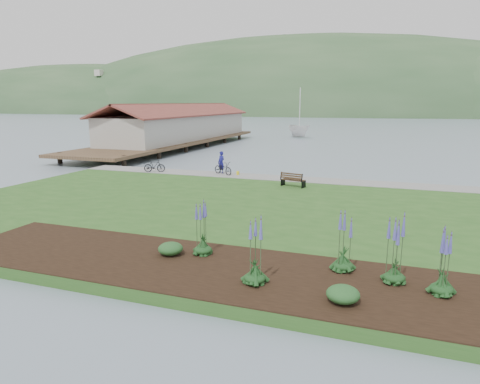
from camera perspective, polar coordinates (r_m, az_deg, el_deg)
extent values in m
plane|color=slate|center=(22.97, 5.02, -2.22)|extent=(600.00, 600.00, 0.00)
cube|color=#28531D|center=(21.05, 3.64, -2.95)|extent=(34.00, 20.00, 0.40)
cube|color=gray|center=(29.47, 8.44, 1.67)|extent=(34.00, 2.20, 0.03)
cube|color=black|center=(13.11, 6.89, -11.41)|extent=(24.00, 4.40, 0.04)
cube|color=#4C3826|center=(54.21, -8.65, 6.76)|extent=(8.00, 36.00, 0.30)
cube|color=#B2ADA3|center=(55.86, -7.73, 8.63)|extent=(6.40, 28.00, 3.00)
cube|color=#301F12|center=(26.93, 7.11, 1.61)|extent=(1.57, 0.88, 0.05)
cube|color=#301F12|center=(26.64, 6.85, 2.11)|extent=(1.47, 0.51, 0.46)
cube|color=black|center=(27.30, 5.74, 1.33)|extent=(0.18, 0.51, 0.41)
cube|color=black|center=(26.66, 8.48, 1.00)|extent=(0.18, 0.51, 0.41)
imported|color=navy|center=(31.68, -2.52, 4.22)|extent=(0.83, 0.73, 1.92)
imported|color=black|center=(31.20, -2.27, 3.21)|extent=(1.40, 1.90, 0.95)
imported|color=black|center=(32.86, -11.34, 3.43)|extent=(0.97, 1.64, 0.95)
imported|color=silver|center=(69.75, 7.87, 7.20)|extent=(13.42, 13.45, 24.98)
cube|color=yellow|center=(31.02, -0.30, 2.53)|extent=(0.20, 0.28, 0.27)
ellipsoid|color=#153B18|center=(12.63, 1.99, -11.41)|extent=(0.62, 0.62, 0.31)
cone|color=#434299|center=(12.23, 2.03, -6.58)|extent=(0.32, 0.32, 1.93)
ellipsoid|color=#153B18|center=(13.44, 19.85, -10.67)|extent=(0.62, 0.62, 0.31)
cone|color=#434299|center=(13.04, 20.22, -5.82)|extent=(0.40, 0.40, 2.07)
ellipsoid|color=#153B18|center=(13.16, 25.25, -11.60)|extent=(0.62, 0.62, 0.31)
cone|color=#434299|center=(12.82, 25.64, -7.58)|extent=(0.36, 0.36, 1.65)
ellipsoid|color=#153B18|center=(14.93, -4.95, -7.69)|extent=(0.62, 0.62, 0.31)
cone|color=#434299|center=(14.58, -5.03, -3.41)|extent=(0.36, 0.36, 2.00)
ellipsoid|color=#153B18|center=(13.89, 13.55, -9.51)|extent=(0.62, 0.62, 0.31)
cone|color=#434299|center=(13.54, 13.78, -5.19)|extent=(0.32, 0.32, 1.89)
ellipsoid|color=#1E4C21|center=(15.01, -9.25, -7.46)|extent=(0.85, 0.85, 0.43)
ellipsoid|color=#1E4C21|center=(11.82, 13.57, -13.10)|extent=(0.88, 0.88, 0.44)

